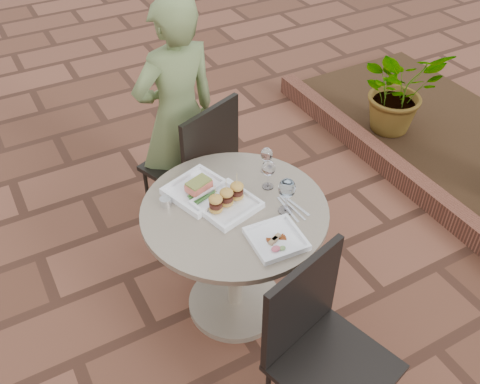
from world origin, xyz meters
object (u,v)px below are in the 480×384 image
plate_tuna (276,239)px  plate_sliders (227,201)px  chair_near (319,340)px  chair_far (199,159)px  plate_salmon (199,190)px  diner (178,117)px  cafe_table (235,244)px

plate_tuna → plate_sliders: bearing=105.6°
chair_near → plate_tuna: bearing=67.7°
plate_tuna → chair_far: bearing=86.5°
plate_salmon → plate_tuna: size_ratio=1.40×
diner → plate_salmon: size_ratio=4.24×
chair_near → plate_salmon: chair_near is taller
chair_near → chair_far: bearing=69.7°
plate_salmon → plate_sliders: size_ratio=1.10×
plate_salmon → plate_tuna: bearing=-71.2°
cafe_table → plate_sliders: size_ratio=2.85×
plate_salmon → cafe_table: bearing=-61.5°
chair_far → plate_tuna: size_ratio=3.76×
cafe_table → plate_salmon: 0.34m
chair_far → plate_sliders: bearing=56.3°
cafe_table → plate_salmon: plate_salmon is taller
diner → plate_salmon: 0.71m
plate_sliders → plate_tuna: 0.32m
cafe_table → plate_tuna: plate_tuna is taller
cafe_table → chair_near: 0.70m
cafe_table → chair_far: 0.67m
diner → plate_salmon: diner is taller
plate_sliders → plate_tuna: size_ratio=1.27×
plate_sliders → plate_tuna: plate_sliders is taller
plate_salmon → chair_near: bearing=-82.8°
chair_far → chair_near: same height
cafe_table → plate_sliders: 0.29m
cafe_table → diner: diner is taller
cafe_table → chair_far: bearing=80.0°
diner → plate_tuna: (-0.03, -1.15, 0.01)m
chair_far → chair_near: bearing=64.7°
plate_sliders → chair_far: bearing=77.2°
chair_near → plate_salmon: (-0.11, 0.88, 0.20)m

